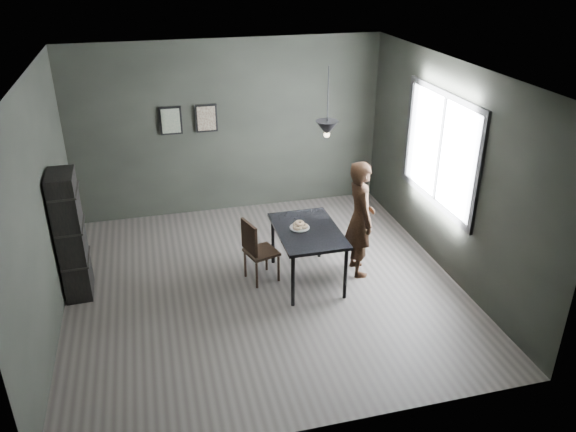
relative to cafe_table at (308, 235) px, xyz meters
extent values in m
plane|color=#393531|center=(-0.60, 0.00, -0.67)|extent=(5.00, 5.00, 0.00)
cube|color=black|center=(-0.60, 2.50, 0.73)|extent=(5.00, 0.10, 2.80)
cube|color=silver|center=(-0.60, 0.00, 2.13)|extent=(5.00, 5.00, 0.02)
cube|color=white|center=(1.88, 0.20, 0.93)|extent=(0.02, 1.80, 1.40)
cube|color=black|center=(1.87, 0.20, 0.93)|extent=(0.04, 1.96, 1.56)
cube|color=black|center=(0.00, 0.00, 0.06)|extent=(0.80, 1.20, 0.04)
cylinder|color=black|center=(-0.34, -0.54, -0.32)|extent=(0.05, 0.05, 0.71)
cylinder|color=black|center=(0.34, -0.54, -0.32)|extent=(0.05, 0.05, 0.71)
cylinder|color=black|center=(-0.34, 0.54, -0.32)|extent=(0.05, 0.05, 0.71)
cylinder|color=black|center=(0.34, 0.54, -0.32)|extent=(0.05, 0.05, 0.71)
cylinder|color=white|center=(-0.09, 0.06, 0.08)|extent=(0.23, 0.23, 0.01)
torus|color=beige|center=(-0.05, 0.04, 0.11)|extent=(0.13, 0.13, 0.05)
torus|color=beige|center=(-0.11, 0.11, 0.11)|extent=(0.13, 0.13, 0.05)
torus|color=beige|center=(-0.13, 0.02, 0.11)|extent=(0.13, 0.13, 0.05)
torus|color=beige|center=(-0.09, 0.06, 0.15)|extent=(0.13, 0.14, 0.06)
imported|color=black|center=(0.73, 0.03, 0.13)|extent=(0.42, 0.61, 1.60)
cube|color=black|center=(-0.58, 0.16, -0.26)|extent=(0.48, 0.48, 0.04)
cube|color=black|center=(-0.75, 0.11, 0.00)|extent=(0.15, 0.38, 0.42)
cylinder|color=black|center=(-0.69, -0.04, -0.49)|extent=(0.03, 0.03, 0.37)
cylinder|color=black|center=(-0.38, 0.05, -0.49)|extent=(0.03, 0.03, 0.37)
cylinder|color=black|center=(-0.79, 0.27, -0.49)|extent=(0.03, 0.03, 0.37)
cylinder|color=black|center=(-0.47, 0.37, -0.49)|extent=(0.03, 0.03, 0.37)
cube|color=black|center=(-2.92, 0.43, 0.15)|extent=(0.33, 0.56, 1.65)
cylinder|color=black|center=(0.25, 0.10, 1.75)|extent=(0.01, 0.01, 0.75)
cone|color=black|center=(0.25, 0.10, 1.38)|extent=(0.28, 0.28, 0.18)
sphere|color=#FFE0B2|center=(0.25, 0.10, 1.30)|extent=(0.07, 0.07, 0.07)
cube|color=black|center=(-1.50, 2.47, 0.93)|extent=(0.34, 0.03, 0.44)
cube|color=#435E4E|center=(-1.50, 2.45, 0.93)|extent=(0.28, 0.01, 0.38)
cube|color=black|center=(-0.95, 2.47, 0.93)|extent=(0.34, 0.03, 0.44)
cube|color=brown|center=(-0.95, 2.45, 0.93)|extent=(0.28, 0.01, 0.38)
camera|label=1|loc=(-1.84, -6.15, 3.39)|focal=35.00mm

